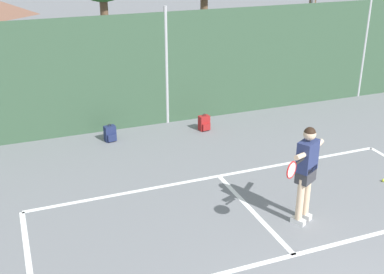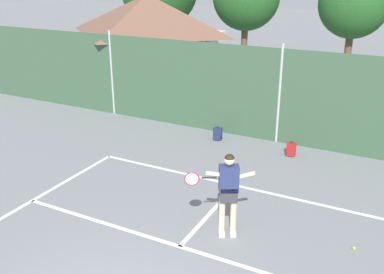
{
  "view_description": "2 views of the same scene",
  "coord_description": "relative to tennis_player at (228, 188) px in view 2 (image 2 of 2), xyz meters",
  "views": [
    {
      "loc": [
        -3.99,
        -3.12,
        4.93
      ],
      "look_at": [
        -0.91,
        4.78,
        1.35
      ],
      "focal_mm": 45.75,
      "sensor_mm": 36.0,
      "label": 1
    },
    {
      "loc": [
        3.66,
        -4.06,
        5.27
      ],
      "look_at": [
        -1.09,
        5.12,
        1.29
      ],
      "focal_mm": 40.95,
      "sensor_mm": 36.0,
      "label": 2
    }
  ],
  "objects": [
    {
      "name": "backpack_red",
      "position": [
        0.06,
        4.77,
        -0.92
      ],
      "size": [
        0.3,
        0.28,
        0.46
      ],
      "color": "maroon",
      "rests_on": "ground"
    },
    {
      "name": "clubhouse_building",
      "position": [
        -7.58,
        8.92,
        1.11
      ],
      "size": [
        5.79,
        5.05,
        4.29
      ],
      "color": "beige",
      "rests_on": "ground"
    },
    {
      "name": "tennis_ball",
      "position": [
        2.49,
        0.68,
        -1.08
      ],
      "size": [
        0.07,
        0.07,
        0.07
      ],
      "primitive_type": "sphere",
      "color": "#CCE033",
      "rests_on": "ground"
    },
    {
      "name": "chainlink_fence",
      "position": [
        -0.67,
        5.68,
        0.4
      ],
      "size": [
        26.09,
        0.09,
        3.18
      ],
      "color": "#38563D",
      "rests_on": "ground"
    },
    {
      "name": "tennis_player",
      "position": [
        0.0,
        0.0,
        0.0
      ],
      "size": [
        1.24,
        0.83,
        1.85
      ],
      "color": "silver",
      "rests_on": "ground"
    },
    {
      "name": "backpack_navy",
      "position": [
        -2.44,
        4.96,
        -0.92
      ],
      "size": [
        0.31,
        0.28,
        0.46
      ],
      "color": "navy",
      "rests_on": "ground"
    }
  ]
}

